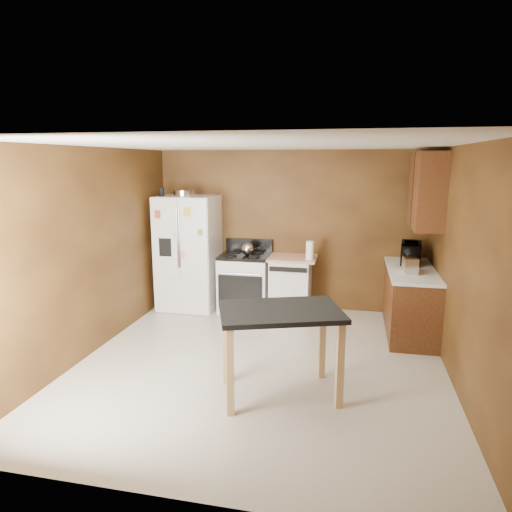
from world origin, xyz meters
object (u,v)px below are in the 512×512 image
(paper_towel, at_px, (310,250))
(refrigerator, at_px, (189,253))
(island, at_px, (280,323))
(gas_range, at_px, (245,282))
(microwave, at_px, (411,254))
(green_canister, at_px, (311,254))
(kettle, at_px, (247,249))
(roasting_pan, at_px, (185,193))
(toaster, at_px, (410,265))
(pen_cup, at_px, (162,192))
(dishwasher, at_px, (291,284))

(paper_towel, bearing_deg, refrigerator, 178.46)
(paper_towel, distance_m, island, 2.46)
(gas_range, bearing_deg, microwave, -2.66)
(green_canister, height_order, refrigerator, refrigerator)
(kettle, bearing_deg, roasting_pan, 179.39)
(paper_towel, bearing_deg, gas_range, 173.70)
(toaster, distance_m, island, 2.35)
(green_canister, bearing_deg, pen_cup, -174.60)
(pen_cup, xyz_separation_m, paper_towel, (2.29, 0.06, -0.84))
(kettle, xyz_separation_m, island, (0.92, -2.52, -0.23))
(green_canister, xyz_separation_m, island, (-0.05, -2.60, -0.19))
(pen_cup, bearing_deg, gas_range, 7.87)
(paper_towel, distance_m, refrigerator, 1.93)
(paper_towel, relative_size, toaster, 0.98)
(green_canister, height_order, toaster, toaster)
(paper_towel, height_order, gas_range, paper_towel)
(paper_towel, bearing_deg, microwave, -0.07)
(pen_cup, height_order, toaster, pen_cup)
(kettle, bearing_deg, paper_towel, -3.96)
(kettle, bearing_deg, gas_range, 137.86)
(refrigerator, relative_size, dishwasher, 2.02)
(kettle, distance_m, dishwasher, 0.87)
(roasting_pan, height_order, island, roasting_pan)
(roasting_pan, height_order, pen_cup, pen_cup)
(pen_cup, xyz_separation_m, island, (2.25, -2.39, -1.10))
(pen_cup, bearing_deg, dishwasher, 5.74)
(refrigerator, relative_size, island, 1.31)
(toaster, bearing_deg, island, -129.93)
(paper_towel, xyz_separation_m, green_canister, (0.00, 0.15, -0.08))
(pen_cup, height_order, microwave, pen_cup)
(gas_range, distance_m, dishwasher, 0.72)
(toaster, distance_m, refrigerator, 3.36)
(paper_towel, height_order, toaster, paper_towel)
(roasting_pan, bearing_deg, pen_cup, -156.20)
(pen_cup, distance_m, kettle, 1.59)
(kettle, relative_size, gas_range, 0.17)
(gas_range, relative_size, island, 0.80)
(pen_cup, distance_m, dishwasher, 2.45)
(gas_range, bearing_deg, island, -69.22)
(toaster, height_order, island, toaster)
(roasting_pan, bearing_deg, microwave, -1.34)
(pen_cup, relative_size, refrigerator, 0.07)
(green_canister, bearing_deg, roasting_pan, -177.82)
(green_canister, relative_size, toaster, 0.42)
(toaster, relative_size, island, 0.20)
(island, bearing_deg, pen_cup, 133.29)
(green_canister, bearing_deg, toaster, -28.57)
(paper_towel, bearing_deg, kettle, 176.04)
(microwave, distance_m, island, 2.87)
(paper_towel, relative_size, dishwasher, 0.31)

